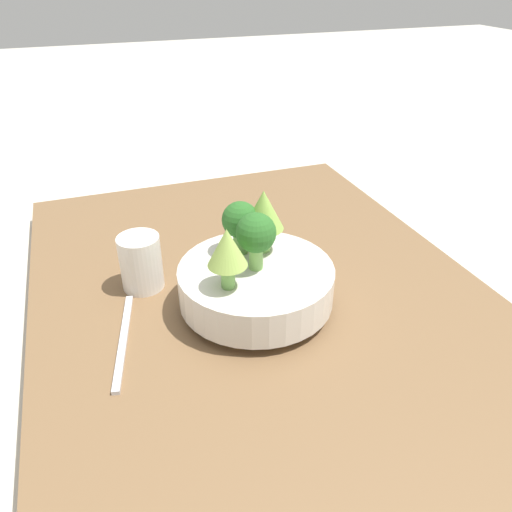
{
  "coord_description": "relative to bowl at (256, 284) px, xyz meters",
  "views": [
    {
      "loc": [
        0.57,
        -0.23,
        0.5
      ],
      "look_at": [
        0.01,
        -0.02,
        0.13
      ],
      "focal_mm": 35.0,
      "sensor_mm": 36.0,
      "label": 1
    }
  ],
  "objects": [
    {
      "name": "broccoli_floret_left",
      "position": [
        -0.05,
        -0.01,
        0.08
      ],
      "size": [
        0.05,
        0.05,
        0.08
      ],
      "color": "#609347",
      "rests_on": "bowl"
    },
    {
      "name": "romanesco_piece_far",
      "position": [
        -0.04,
        0.03,
        0.09
      ],
      "size": [
        0.06,
        0.06,
        0.1
      ],
      "color": "#7AB256",
      "rests_on": "bowl"
    },
    {
      "name": "fork",
      "position": [
        0.01,
        -0.2,
        -0.04
      ],
      "size": [
        0.19,
        0.05,
        0.01
      ],
      "color": "silver",
      "rests_on": "table"
    },
    {
      "name": "ground_plane",
      "position": [
        -0.01,
        0.02,
        -0.08
      ],
      "size": [
        6.0,
        6.0,
        0.0
      ],
      "primitive_type": "plane",
      "color": "beige"
    },
    {
      "name": "table",
      "position": [
        -0.01,
        0.02,
        -0.06
      ],
      "size": [
        0.98,
        0.69,
        0.04
      ],
      "color": "brown",
      "rests_on": "ground_plane"
    },
    {
      "name": "romanesco_piece_near",
      "position": [
        0.03,
        -0.05,
        0.09
      ],
      "size": [
        0.05,
        0.05,
        0.09
      ],
      "color": "#6BA34C",
      "rests_on": "bowl"
    },
    {
      "name": "bowl",
      "position": [
        0.0,
        0.0,
        0.0
      ],
      "size": [
        0.23,
        0.23,
        0.07
      ],
      "color": "silver",
      "rests_on": "table"
    },
    {
      "name": "cup",
      "position": [
        -0.11,
        -0.15,
        0.0
      ],
      "size": [
        0.06,
        0.06,
        0.09
      ],
      "color": "silver",
      "rests_on": "table"
    },
    {
      "name": "broccoli_floret_center",
      "position": [
        0.0,
        -0.0,
        0.08
      ],
      "size": [
        0.06,
        0.06,
        0.09
      ],
      "color": "#7AB256",
      "rests_on": "bowl"
    }
  ]
}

